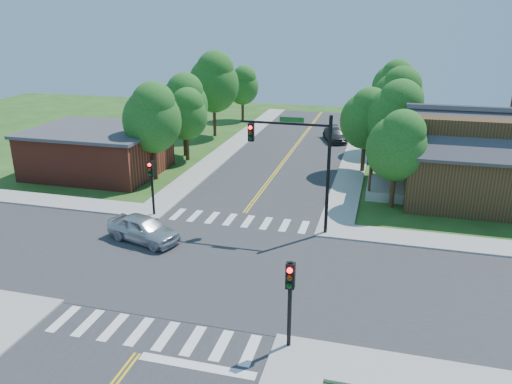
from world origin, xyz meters
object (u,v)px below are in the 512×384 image
(signal_pole_nw, at_px, (151,177))
(house_ne, at_px, (481,155))
(signal_pole_se, at_px, (290,289))
(car_dgrey, at_px, (335,135))
(signal_mast_ne, at_px, (300,154))
(car_silver, at_px, (143,229))

(signal_pole_nw, xyz_separation_m, house_ne, (20.71, 8.66, 0.67))
(signal_pole_se, height_order, signal_pole_nw, same)
(house_ne, height_order, car_dgrey, house_ne)
(signal_mast_ne, relative_size, car_dgrey, 1.48)
(house_ne, distance_m, car_silver, 23.26)
(signal_pole_se, bearing_deg, house_ne, 64.42)
(car_dgrey, bearing_deg, signal_mast_ne, -108.36)
(car_silver, bearing_deg, signal_pole_se, -110.43)
(signal_mast_ne, distance_m, signal_pole_se, 11.55)
(signal_pole_nw, distance_m, house_ne, 22.45)
(signal_pole_se, distance_m, car_dgrey, 34.80)
(house_ne, bearing_deg, car_dgrey, 128.06)
(house_ne, bearing_deg, signal_pole_nw, -157.31)
(signal_pole_nw, distance_m, car_dgrey, 25.26)
(signal_pole_se, relative_size, car_silver, 0.78)
(signal_pole_se, bearing_deg, signal_pole_nw, 135.00)
(signal_mast_ne, xyz_separation_m, car_dgrey, (-0.41, 23.47, -4.20))
(car_silver, relative_size, car_dgrey, 1.00)
(house_ne, relative_size, car_silver, 2.69)
(signal_mast_ne, relative_size, car_silver, 1.48)
(signal_mast_ne, bearing_deg, signal_pole_se, -81.44)
(signal_pole_se, distance_m, car_silver, 12.68)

